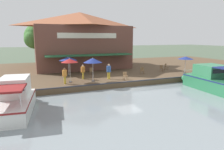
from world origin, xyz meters
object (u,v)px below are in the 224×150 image
Objects in this scene: cafe_chair_under_first_umbrella at (125,75)px; person_mid_patio at (65,74)px; patio_umbrella_mid_patio_right at (186,58)px; cafe_chair_facing_river at (166,66)px; patio_umbrella_by_entrance at (93,60)px; cafe_chair_beside_entrance at (142,70)px; waterfront_restaurant at (80,40)px; tree_upstream_bank at (78,37)px; cafe_chair_back_row_seat at (91,71)px; tree_behind_restaurant at (37,37)px; patio_umbrella_far_corner at (70,61)px; person_at_quay_edge at (83,70)px; patio_umbrella_mid_patio_left at (68,59)px; motorboat_fourth_along at (213,81)px; person_near_entrance at (109,70)px; motorboat_mid_row at (15,99)px; cafe_chair_mid_patio at (162,68)px.

person_mid_patio reaches higher than cafe_chair_under_first_umbrella.
patio_umbrella_mid_patio_right reaches higher than cafe_chair_facing_river.
patio_umbrella_by_entrance is 7.64m from cafe_chair_beside_entrance.
tree_upstream_bank is (-3.22, 0.39, 0.36)m from waterfront_restaurant.
patio_umbrella_by_entrance is (11.49, -1.35, -2.06)m from waterfront_restaurant.
cafe_chair_back_row_seat is (-3.53, -11.68, -1.53)m from patio_umbrella_mid_patio_right.
patio_umbrella_far_corner is at bearing 9.02° from tree_behind_restaurant.
waterfront_restaurant is at bearing 168.29° from person_at_quay_edge.
waterfront_restaurant reaches higher than patio_umbrella_mid_patio_left.
person_at_quay_edge reaches higher than cafe_chair_back_row_seat.
waterfront_restaurant is at bearing 161.58° from patio_umbrella_far_corner.
person_at_quay_edge is 2.79m from person_mid_patio.
cafe_chair_under_first_umbrella is 15.86m from tree_upstream_bank.
cafe_chair_facing_river is at bearing 107.92° from patio_umbrella_by_entrance.
cafe_chair_facing_river is at bearing 103.56° from patio_umbrella_far_corner.
patio_umbrella_by_entrance reaches higher than patio_umbrella_mid_patio_left.
patio_umbrella_by_entrance is 3.21m from person_mid_patio.
cafe_chair_back_row_seat is at bearing -4.25° from tree_upstream_bank.
motorboat_fourth_along is (9.67, 9.82, -0.13)m from cafe_chair_back_row_seat.
person_mid_patio is 15.99m from tree_upstream_bank.
cafe_chair_under_first_umbrella is 1.94m from person_near_entrance.
person_near_entrance is (1.60, -5.20, 0.59)m from cafe_chair_beside_entrance.
waterfront_restaurant is 16.80× the size of cafe_chair_facing_river.
patio_umbrella_by_entrance is at bearing -74.04° from cafe_chair_beside_entrance.
motorboat_fourth_along is 22.71m from tree_upstream_bank.
patio_umbrella_by_entrance is 2.97× the size of cafe_chair_under_first_umbrella.
tree_upstream_bank is at bearing 155.79° from motorboat_mid_row.
waterfront_restaurant is 3.27m from tree_upstream_bank.
patio_umbrella_mid_patio_right is 3.86m from cafe_chair_facing_river.
cafe_chair_facing_river is 15.82m from person_mid_patio.
person_mid_patio reaches higher than cafe_chair_beside_entrance.
motorboat_fourth_along is at bearing 54.22° from cafe_chair_under_first_umbrella.
patio_umbrella_far_corner reaches higher than person_mid_patio.
cafe_chair_under_first_umbrella is (4.62, 5.41, -1.61)m from patio_umbrella_mid_patio_left.
patio_umbrella_mid_patio_right reaches higher than cafe_chair_mid_patio.
tree_behind_restaurant is at bearing -127.36° from cafe_chair_facing_river.
person_near_entrance is at bearing -124.81° from motorboat_fourth_along.
tree_behind_restaurant is (-17.19, -4.98, 2.40)m from patio_umbrella_by_entrance.
waterfront_restaurant is 12.82m from person_mid_patio.
person_near_entrance is at bearing 89.92° from patio_umbrella_far_corner.
waterfront_restaurant is at bearing 173.28° from patio_umbrella_by_entrance.
person_mid_patio is at bearing -17.56° from tree_upstream_bank.
patio_umbrella_far_corner is at bearing -101.01° from patio_umbrella_by_entrance.
cafe_chair_under_first_umbrella is at bearing 25.77° from tree_behind_restaurant.
patio_umbrella_far_corner reaches higher than cafe_chair_mid_patio.
motorboat_mid_row is at bearing -65.18° from cafe_chair_facing_river.
tree_upstream_bank is at bearing 161.18° from patio_umbrella_mid_patio_left.
person_near_entrance is at bearing 45.92° from patio_umbrella_mid_patio_left.
person_mid_patio is (11.61, -4.31, -3.30)m from waterfront_restaurant.
patio_umbrella_mid_patio_left is at bearing 13.44° from tree_behind_restaurant.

